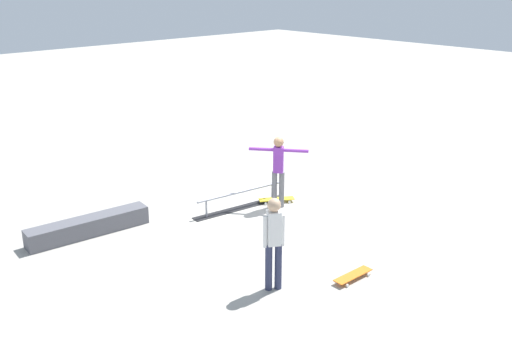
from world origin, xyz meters
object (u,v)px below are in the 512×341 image
skate_ledge (89,226)px  skateboard_main (277,199)px  loose_skateboard_orange (353,275)px  grind_rail (241,201)px  bystander_white_shirt (274,239)px  skater_main (278,167)px

skate_ledge → skateboard_main: skate_ledge is taller
skate_ledge → loose_skateboard_orange: size_ratio=3.00×
grind_rail → bystander_white_shirt: bearing=65.4°
skate_ledge → skater_main: skater_main is taller
skate_ledge → skateboard_main: 4.13m
skate_ledge → skater_main: 4.13m
grind_rail → bystander_white_shirt: 3.57m
skate_ledge → bystander_white_shirt: (-1.23, 3.95, 0.72)m
grind_rail → bystander_white_shirt: (1.88, 2.95, 0.73)m
skate_ledge → grind_rail: bearing=162.0°
skateboard_main → loose_skateboard_orange: size_ratio=0.97×
skater_main → bystander_white_shirt: (2.55, 2.46, -0.03)m
grind_rail → loose_skateboard_orange: grind_rail is taller
grind_rail → loose_skateboard_orange: size_ratio=2.89×
grind_rail → bystander_white_shirt: size_ratio=1.46×
skate_ledge → loose_skateboard_orange: (-2.43, 4.65, -0.11)m
skateboard_main → bystander_white_shirt: bystander_white_shirt is taller
bystander_white_shirt → skate_ledge: bearing=137.6°
skateboard_main → loose_skateboard_orange: same height
skateboard_main → loose_skateboard_orange: bearing=-81.8°
skate_ledge → skateboard_main: (-3.92, 1.30, -0.11)m
skate_ledge → loose_skateboard_orange: bearing=117.6°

